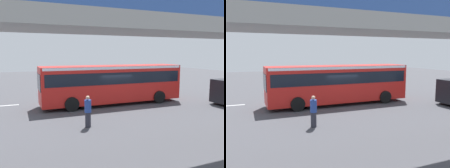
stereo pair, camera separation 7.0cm
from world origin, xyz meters
TOP-DOWN VIEW (x-y plane):
  - ground at (0.00, 0.00)m, footprint 80.00×80.00m
  - city_bus at (-0.17, -0.36)m, footprint 11.54×2.85m
  - pedestrian at (3.47, 4.81)m, footprint 0.38×0.38m
  - traffic_sign at (3.78, -3.11)m, footprint 0.08×0.60m
  - lane_dash_leftmost at (-8.00, -2.95)m, footprint 2.00×0.20m
  - lane_dash_left at (-4.00, -2.95)m, footprint 2.00×0.20m
  - lane_dash_centre at (0.00, -2.95)m, footprint 2.00×0.20m
  - lane_dash_right at (4.00, -2.95)m, footprint 2.00×0.20m
  - lane_dash_rightmost at (8.00, -2.95)m, footprint 2.00×0.20m
  - pedestrian_overpass at (0.00, 9.93)m, footprint 26.83×2.60m

SIDE VIEW (x-z plane):
  - ground at x=0.00m, z-range 0.00..0.00m
  - lane_dash_leftmost at x=-8.00m, z-range 0.00..0.01m
  - lane_dash_left at x=-4.00m, z-range 0.00..0.01m
  - lane_dash_centre at x=0.00m, z-range 0.00..0.01m
  - lane_dash_right at x=4.00m, z-range 0.00..0.01m
  - lane_dash_rightmost at x=8.00m, z-range 0.00..0.01m
  - pedestrian at x=3.47m, z-range -0.01..1.78m
  - city_bus at x=-0.17m, z-range 0.31..3.46m
  - traffic_sign at x=3.78m, z-range 0.49..3.29m
  - pedestrian_overpass at x=0.00m, z-range 1.49..7.88m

